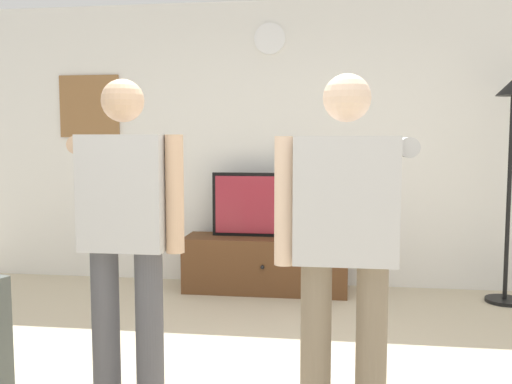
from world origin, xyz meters
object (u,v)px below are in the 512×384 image
Objects in this scene: television at (266,205)px; person_standing_nearer_couch at (345,237)px; framed_picture at (90,106)px; tv_stand at (266,264)px; person_standing_nearer_lamp at (126,227)px; floor_lamp at (511,144)px; wall_clock at (270,39)px.

television is 2.66m from person_standing_nearer_couch.
framed_picture is 3.82m from person_standing_nearer_couch.
tv_stand is 1.48× the size of television.
person_standing_nearer_lamp is at bearing -62.47° from framed_picture.
television is 0.60× the size of person_standing_nearer_couch.
tv_stand is 2.35m from framed_picture.
person_standing_nearer_couch is (-1.42, -2.44, -0.40)m from floor_lamp.
person_standing_nearer_couch is at bearing -75.52° from television.
television is 2.46m from person_standing_nearer_lamp.
tv_stand is 0.88× the size of person_standing_nearer_lamp.
television is at bearing -90.00° from wall_clock.
tv_stand is at bearing 80.06° from person_standing_nearer_lamp.
wall_clock reaches higher than person_standing_nearer_couch.
wall_clock reaches higher than framed_picture.
person_standing_nearer_lamp is at bearing 171.99° from person_standing_nearer_couch.
person_standing_nearer_lamp is at bearing -137.47° from floor_lamp.
wall_clock is at bearing 103.27° from person_standing_nearer_couch.
television is 3.43× the size of wall_clock.
television is 2.16m from floor_lamp.
person_standing_nearer_lamp reaches higher than person_standing_nearer_couch.
floor_lamp is 1.13× the size of person_standing_nearer_lamp.
floor_lamp reaches higher than television.
person_standing_nearer_couch is at bearing -48.78° from framed_picture.
framed_picture is 3.10m from person_standing_nearer_lamp.
tv_stand is 2.51m from person_standing_nearer_lamp.
wall_clock reaches higher than floor_lamp.
television is 0.60× the size of person_standing_nearer_lamp.
wall_clock is 3.20m from person_standing_nearer_couch.
framed_picture is (-1.80, 0.30, 1.48)m from tv_stand.
television is 0.53× the size of floor_lamp.
wall_clock reaches higher than television.
floor_lamp is (2.08, -0.13, 0.56)m from television.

